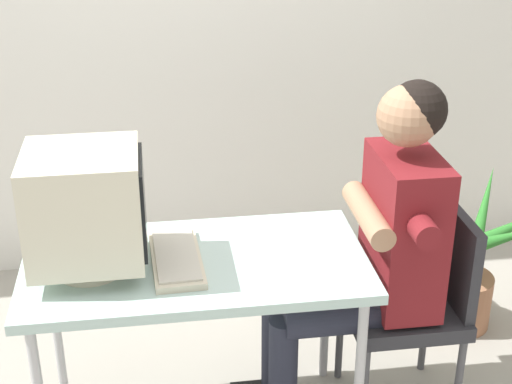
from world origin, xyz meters
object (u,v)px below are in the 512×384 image
object	(u,v)px
desk	(196,276)
person_seated	(375,242)
crt_monitor	(86,207)
potted_plant	(465,265)
keyboard	(176,258)
office_chair	(417,297)

from	to	relation	value
desk	person_seated	distance (m)	0.67
crt_monitor	potted_plant	bearing A→B (deg)	18.78
desk	keyboard	size ratio (longest dim) A/B	2.91
desk	keyboard	bearing A→B (deg)	-176.36
crt_monitor	potted_plant	distance (m)	1.84
office_chair	crt_monitor	bearing A→B (deg)	-177.21
desk	office_chair	distance (m)	0.87
person_seated	potted_plant	bearing A→B (deg)	39.29
desk	keyboard	world-z (taller)	keyboard
keyboard	office_chair	xyz separation A→B (m)	(0.92, 0.05, -0.27)
crt_monitor	office_chair	size ratio (longest dim) A/B	0.51
crt_monitor	person_seated	world-z (taller)	person_seated
desk	crt_monitor	size ratio (longest dim) A/B	2.79
office_chair	potted_plant	world-z (taller)	office_chair
crt_monitor	office_chair	distance (m)	1.31
office_chair	desk	bearing A→B (deg)	-176.77
crt_monitor	keyboard	xyz separation A→B (m)	(0.29, 0.01, -0.22)
potted_plant	desk	bearing A→B (deg)	-156.87
potted_plant	keyboard	bearing A→B (deg)	-157.76
desk	potted_plant	size ratio (longest dim) A/B	1.33
office_chair	person_seated	bearing A→B (deg)	180.00
potted_plant	person_seated	bearing A→B (deg)	-140.71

